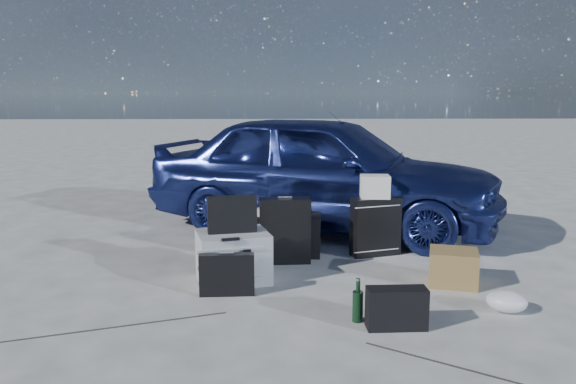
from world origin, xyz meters
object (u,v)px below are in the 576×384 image
object	(u,v)px
pelican_case	(233,257)
cardboard_box	(453,267)
car	(324,171)
briefcase	(227,274)
duffel_bag	(280,235)
suitcase_left	(285,231)
suitcase_right	(375,226)
green_bottle	(358,301)

from	to	relation	value
pelican_case	cardboard_box	xyz separation A→B (m)	(1.77, -0.14, -0.06)
car	briefcase	world-z (taller)	car
briefcase	duffel_bag	bearing A→B (deg)	67.19
briefcase	suitcase_left	xyz separation A→B (m)	(0.46, 0.82, 0.13)
suitcase_left	pelican_case	bearing A→B (deg)	-134.01
suitcase_right	duffel_bag	distance (m)	0.91
car	suitcase_right	world-z (taller)	car
briefcase	cardboard_box	bearing A→B (deg)	4.24
pelican_case	green_bottle	bearing A→B (deg)	-58.65
briefcase	suitcase_right	world-z (taller)	suitcase_right
pelican_case	briefcase	world-z (taller)	pelican_case
briefcase	duffel_bag	distance (m)	1.17
cardboard_box	green_bottle	xyz separation A→B (m)	(-0.88, -0.72, 0.00)
suitcase_right	green_bottle	size ratio (longest dim) A/B	1.93
car	green_bottle	world-z (taller)	car
suitcase_right	cardboard_box	world-z (taller)	suitcase_right
green_bottle	suitcase_right	bearing A→B (deg)	75.64
briefcase	duffel_bag	size ratio (longest dim) A/B	0.54
suitcase_right	suitcase_left	bearing A→B (deg)	176.81
briefcase	cardboard_box	distance (m)	1.81
duffel_bag	suitcase_right	bearing A→B (deg)	1.87
suitcase_left	green_bottle	xyz separation A→B (m)	(0.46, -1.36, -0.15)
pelican_case	suitcase_right	world-z (taller)	suitcase_right
duffel_bag	cardboard_box	distance (m)	1.65
pelican_case	green_bottle	distance (m)	1.25
suitcase_left	cardboard_box	size ratio (longest dim) A/B	1.58
suitcase_left	suitcase_right	distance (m)	0.89
pelican_case	duffel_bag	xyz separation A→B (m)	(0.39, 0.76, -0.01)
suitcase_right	cardboard_box	size ratio (longest dim) A/B	1.48
pelican_case	duffel_bag	bearing A→B (deg)	48.05
car	suitcase_right	xyz separation A→B (m)	(0.40, -1.09, -0.38)
suitcase_left	duffel_bag	xyz separation A→B (m)	(-0.04, 0.27, -0.11)
briefcase	cardboard_box	xyz separation A→B (m)	(1.80, 0.19, -0.02)
briefcase	green_bottle	xyz separation A→B (m)	(0.92, -0.53, -0.02)
pelican_case	suitcase_left	world-z (taller)	suitcase_left
duffel_bag	green_bottle	distance (m)	1.70
suitcase_right	car	bearing A→B (deg)	92.72
briefcase	cardboard_box	world-z (taller)	briefcase
pelican_case	duffel_bag	size ratio (longest dim) A/B	0.73
pelican_case	suitcase_left	size ratio (longest dim) A/B	0.94
duffel_bag	cardboard_box	xyz separation A→B (m)	(1.38, -0.90, -0.05)
car	green_bottle	xyz separation A→B (m)	(-0.01, -2.66, -0.52)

